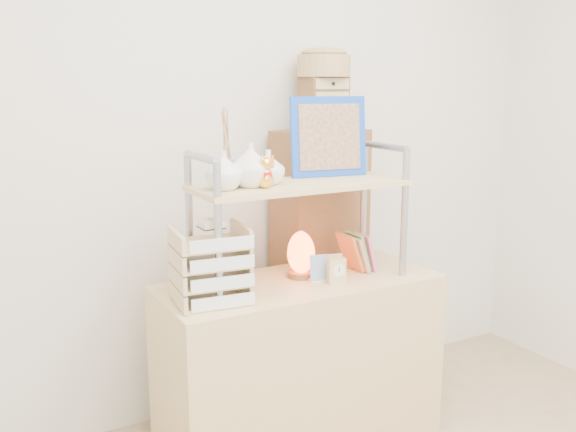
# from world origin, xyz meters

# --- Properties ---
(room_shell) EXTENTS (3.42, 3.41, 2.61)m
(room_shell) POSITION_xyz_m (0.00, 0.39, 1.69)
(room_shell) COLOR silver
(room_shell) RESTS_ON ground
(desk) EXTENTS (1.20, 0.50, 0.75)m
(desk) POSITION_xyz_m (0.00, 1.20, 0.38)
(desk) COLOR tan
(desk) RESTS_ON ground
(cabinet) EXTENTS (0.48, 0.30, 1.35)m
(cabinet) POSITION_xyz_m (0.33, 1.57, 0.68)
(cabinet) COLOR brown
(cabinet) RESTS_ON ground
(hutch) EXTENTS (0.90, 0.34, 0.77)m
(hutch) POSITION_xyz_m (-0.07, 1.21, 1.19)
(hutch) COLOR #999CA7
(hutch) RESTS_ON desk
(letter_tray) EXTENTS (0.29, 0.27, 0.32)m
(letter_tray) POSITION_xyz_m (-0.42, 1.13, 0.88)
(letter_tray) COLOR tan
(letter_tray) RESTS_ON desk
(salt_lamp) EXTENTS (0.13, 0.12, 0.20)m
(salt_lamp) POSITION_xyz_m (0.03, 1.24, 0.85)
(salt_lamp) COLOR brown
(salt_lamp) RESTS_ON desk
(desk_clock) EXTENTS (0.08, 0.04, 0.11)m
(desk_clock) POSITION_xyz_m (0.12, 1.10, 0.80)
(desk_clock) COLOR #D9BC75
(desk_clock) RESTS_ON desk
(postcard_stand) EXTENTS (0.17, 0.08, 0.11)m
(postcard_stand) POSITION_xyz_m (0.11, 1.15, 0.78)
(postcard_stand) COLOR white
(postcard_stand) RESTS_ON desk
(drawer_chest) EXTENTS (0.20, 0.16, 0.25)m
(drawer_chest) POSITION_xyz_m (0.33, 1.55, 1.48)
(drawer_chest) COLOR brown
(drawer_chest) RESTS_ON cabinet
(woven_basket) EXTENTS (0.25, 0.25, 0.10)m
(woven_basket) POSITION_xyz_m (0.33, 1.55, 1.65)
(woven_basket) COLOR #997245
(woven_basket) RESTS_ON drawer_chest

